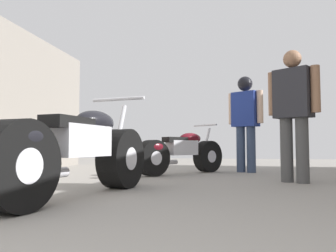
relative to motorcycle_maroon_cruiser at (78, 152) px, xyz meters
The scene contains 5 objects.
ground_plane 1.37m from the motorcycle_maroon_cruiser, 51.94° to the left, with size 18.19×18.19×0.00m, color gray.
motorcycle_maroon_cruiser is the anchor object (origin of this frame).
motorcycle_black_naked 2.81m from the motorcycle_maroon_cruiser, 79.20° to the left, with size 1.30×1.56×0.86m.
mechanic_in_blue 2.81m from the motorcycle_maroon_cruiser, 38.43° to the left, with size 0.63×0.48×1.71m.
mechanic_with_helmet 3.77m from the motorcycle_maroon_cruiser, 64.06° to the left, with size 0.64×0.44×1.73m.
Camera 1 is at (0.53, -0.02, 0.46)m, focal length 35.57 mm.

